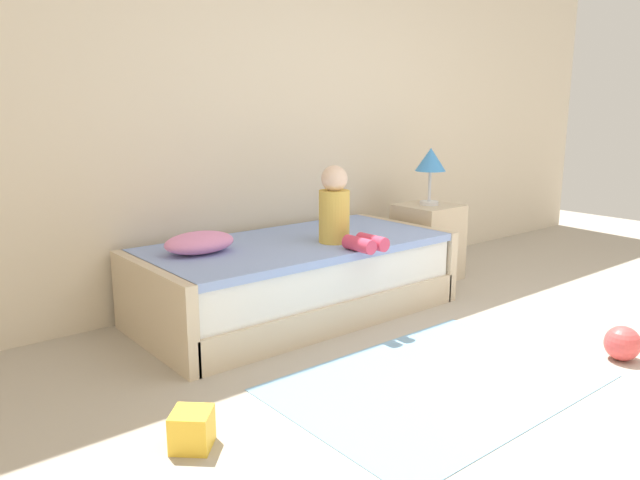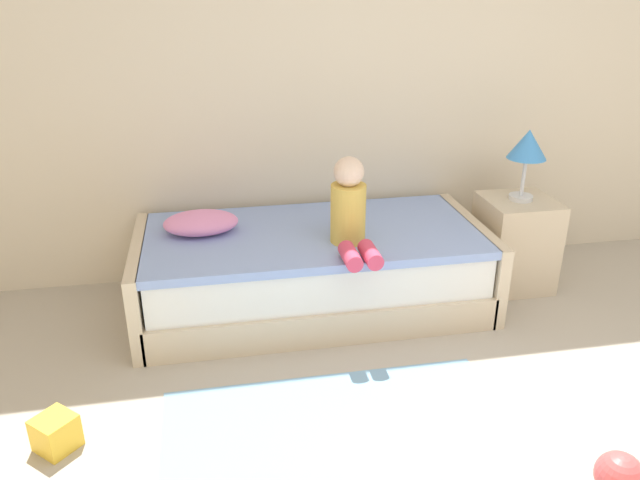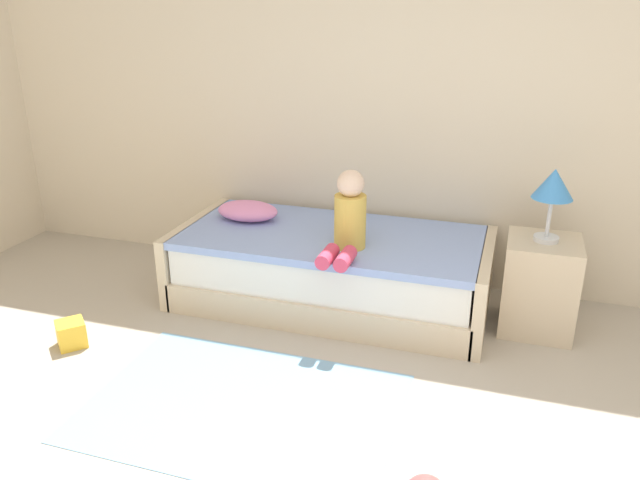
{
  "view_description": "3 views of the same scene",
  "coord_description": "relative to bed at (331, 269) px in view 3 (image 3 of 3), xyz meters",
  "views": [
    {
      "loc": [
        -3.02,
        -1.13,
        1.37
      ],
      "look_at": [
        -0.68,
        1.75,
        0.55
      ],
      "focal_mm": 34.21,
      "sensor_mm": 36.0,
      "label": 1
    },
    {
      "loc": [
        -1.26,
        -1.37,
        1.93
      ],
      "look_at": [
        -0.68,
        1.75,
        0.55
      ],
      "focal_mm": 34.72,
      "sensor_mm": 36.0,
      "label": 2
    },
    {
      "loc": [
        0.44,
        -1.74,
        1.98
      ],
      "look_at": [
        -0.68,
        1.75,
        0.55
      ],
      "focal_mm": 34.97,
      "sensor_mm": 36.0,
      "label": 3
    }
  ],
  "objects": [
    {
      "name": "child_figure",
      "position": [
        0.18,
        -0.23,
        0.46
      ],
      "size": [
        0.2,
        0.51,
        0.5
      ],
      "color": "gold",
      "rests_on": "bed"
    },
    {
      "name": "wall_rear",
      "position": [
        0.68,
        0.6,
        1.2
      ],
      "size": [
        7.2,
        0.1,
        2.9
      ],
      "primitive_type": "cube",
      "color": "beige",
      "rests_on": "ground"
    },
    {
      "name": "bed",
      "position": [
        0.0,
        0.0,
        0.0
      ],
      "size": [
        2.11,
        1.0,
        0.5
      ],
      "color": "beige",
      "rests_on": "ground"
    },
    {
      "name": "area_rug",
      "position": [
        -0.09,
        -1.3,
        -0.24
      ],
      "size": [
        1.6,
        1.1,
        0.01
      ],
      "primitive_type": "cube",
      "color": "#7AA8CC",
      "rests_on": "ground"
    },
    {
      "name": "pillow",
      "position": [
        -0.65,
        0.1,
        0.32
      ],
      "size": [
        0.44,
        0.3,
        0.13
      ],
      "primitive_type": "ellipsoid",
      "color": "#EA8CC6",
      "rests_on": "bed"
    },
    {
      "name": "table_lamp",
      "position": [
        1.35,
        0.03,
        0.69
      ],
      "size": [
        0.24,
        0.24,
        0.45
      ],
      "color": "silver",
      "rests_on": "nightstand"
    },
    {
      "name": "toy_block",
      "position": [
        -1.33,
        -1.05,
        -0.17
      ],
      "size": [
        0.22,
        0.22,
        0.16
      ],
      "primitive_type": "cube",
      "rotation": [
        0.0,
        0.0,
        0.82
      ],
      "color": "yellow",
      "rests_on": "ground"
    },
    {
      "name": "nightstand",
      "position": [
        1.35,
        0.03,
        0.05
      ],
      "size": [
        0.44,
        0.44,
        0.6
      ],
      "primitive_type": "cube",
      "color": "beige",
      "rests_on": "ground"
    }
  ]
}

